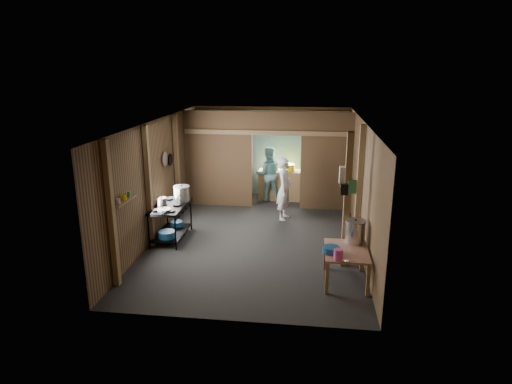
# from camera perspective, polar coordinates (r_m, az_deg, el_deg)

# --- Properties ---
(floor) EXTENTS (4.50, 7.00, 0.00)m
(floor) POSITION_cam_1_polar(r_m,az_deg,el_deg) (10.12, 0.14, -5.68)
(floor) COLOR black
(floor) RESTS_ON ground
(ceiling) EXTENTS (4.50, 7.00, 0.00)m
(ceiling) POSITION_cam_1_polar(r_m,az_deg,el_deg) (9.47, 0.15, 9.09)
(ceiling) COLOR #373431
(ceiling) RESTS_ON ground
(wall_back) EXTENTS (4.50, 0.00, 2.60)m
(wall_back) POSITION_cam_1_polar(r_m,az_deg,el_deg) (13.12, 1.98, 5.28)
(wall_back) COLOR brown
(wall_back) RESTS_ON ground
(wall_front) EXTENTS (4.50, 0.00, 2.60)m
(wall_front) POSITION_cam_1_polar(r_m,az_deg,el_deg) (6.43, -3.62, -6.36)
(wall_front) COLOR brown
(wall_front) RESTS_ON ground
(wall_left) EXTENTS (0.00, 7.00, 2.60)m
(wall_left) POSITION_cam_1_polar(r_m,az_deg,el_deg) (10.22, -12.48, 1.81)
(wall_left) COLOR brown
(wall_left) RESTS_ON ground
(wall_right) EXTENTS (0.00, 7.00, 2.60)m
(wall_right) POSITION_cam_1_polar(r_m,az_deg,el_deg) (9.72, 13.44, 1.01)
(wall_right) COLOR brown
(wall_right) RESTS_ON ground
(partition_left) EXTENTS (1.85, 0.10, 2.60)m
(partition_left) POSITION_cam_1_polar(r_m,az_deg,el_deg) (12.04, -4.88, 4.26)
(partition_left) COLOR #4E3721
(partition_left) RESTS_ON floor
(partition_right) EXTENTS (1.35, 0.10, 2.60)m
(partition_right) POSITION_cam_1_polar(r_m,az_deg,el_deg) (11.80, 9.07, 3.87)
(partition_right) COLOR #4E3721
(partition_right) RESTS_ON floor
(partition_header) EXTENTS (1.30, 0.10, 0.60)m
(partition_header) POSITION_cam_1_polar(r_m,az_deg,el_deg) (11.66, 2.69, 8.89)
(partition_header) COLOR #4E3721
(partition_header) RESTS_ON wall_back
(turquoise_panel) EXTENTS (4.40, 0.06, 2.50)m
(turquoise_panel) POSITION_cam_1_polar(r_m,az_deg,el_deg) (13.07, 1.96, 5.01)
(turquoise_panel) COLOR #5E9D9A
(turquoise_panel) RESTS_ON wall_back
(back_counter) EXTENTS (1.20, 0.50, 0.85)m
(back_counter) POSITION_cam_1_polar(r_m,az_deg,el_deg) (12.75, 3.07, 0.92)
(back_counter) COLOR olive
(back_counter) RESTS_ON floor
(wall_clock) EXTENTS (0.20, 0.03, 0.20)m
(wall_clock) POSITION_cam_1_polar(r_m,az_deg,el_deg) (12.90, 3.09, 7.78)
(wall_clock) COLOR beige
(wall_clock) RESTS_ON wall_back
(post_left_a) EXTENTS (0.10, 0.12, 2.60)m
(post_left_a) POSITION_cam_1_polar(r_m,az_deg,el_deg) (7.89, -18.16, -2.85)
(post_left_a) COLOR olive
(post_left_a) RESTS_ON floor
(post_left_b) EXTENTS (0.10, 0.12, 2.60)m
(post_left_b) POSITION_cam_1_polar(r_m,az_deg,el_deg) (9.47, -13.66, 0.61)
(post_left_b) COLOR olive
(post_left_b) RESTS_ON floor
(post_left_c) EXTENTS (0.10, 0.12, 2.60)m
(post_left_c) POSITION_cam_1_polar(r_m,az_deg,el_deg) (11.31, -10.16, 3.29)
(post_left_c) COLOR olive
(post_left_c) RESTS_ON floor
(post_right) EXTENTS (0.10, 0.12, 2.60)m
(post_right) POSITION_cam_1_polar(r_m,az_deg,el_deg) (9.52, 13.14, 0.71)
(post_right) COLOR olive
(post_right) RESTS_ON floor
(post_free) EXTENTS (0.12, 0.12, 2.60)m
(post_free) POSITION_cam_1_polar(r_m,az_deg,el_deg) (8.43, 11.65, -1.17)
(post_free) COLOR olive
(post_free) RESTS_ON floor
(cross_beam) EXTENTS (4.40, 0.12, 0.12)m
(cross_beam) POSITION_cam_1_polar(r_m,az_deg,el_deg) (11.66, 1.42, 7.67)
(cross_beam) COLOR olive
(cross_beam) RESTS_ON wall_left
(pan_lid_big) EXTENTS (0.03, 0.34, 0.34)m
(pan_lid_big) POSITION_cam_1_polar(r_m,az_deg,el_deg) (10.50, -11.68, 4.19)
(pan_lid_big) COLOR gray
(pan_lid_big) RESTS_ON wall_left
(pan_lid_small) EXTENTS (0.03, 0.30, 0.30)m
(pan_lid_small) POSITION_cam_1_polar(r_m,az_deg,el_deg) (10.89, -10.99, 4.11)
(pan_lid_small) COLOR black
(pan_lid_small) RESTS_ON wall_left
(wall_shelf) EXTENTS (0.14, 0.80, 0.03)m
(wall_shelf) POSITION_cam_1_polar(r_m,az_deg,el_deg) (8.28, -16.60, -1.10)
(wall_shelf) COLOR olive
(wall_shelf) RESTS_ON wall_left
(jar_white) EXTENTS (0.07, 0.07, 0.10)m
(jar_white) POSITION_cam_1_polar(r_m,az_deg,el_deg) (8.05, -17.33, -1.18)
(jar_white) COLOR beige
(jar_white) RESTS_ON wall_shelf
(jar_yellow) EXTENTS (0.08, 0.08, 0.10)m
(jar_yellow) POSITION_cam_1_polar(r_m,az_deg,el_deg) (8.26, -16.64, -0.67)
(jar_yellow) COLOR #EAD300
(jar_yellow) RESTS_ON wall_shelf
(jar_green) EXTENTS (0.06, 0.06, 0.10)m
(jar_green) POSITION_cam_1_polar(r_m,az_deg,el_deg) (8.46, -16.06, -0.25)
(jar_green) COLOR #3B8B57
(jar_green) RESTS_ON wall_shelf
(bag_white) EXTENTS (0.22, 0.15, 0.32)m
(bag_white) POSITION_cam_1_polar(r_m,az_deg,el_deg) (8.38, 11.45, 2.14)
(bag_white) COLOR beige
(bag_white) RESTS_ON post_free
(bag_green) EXTENTS (0.16, 0.12, 0.24)m
(bag_green) POSITION_cam_1_polar(r_m,az_deg,el_deg) (8.30, 12.27, 0.68)
(bag_green) COLOR #3B8B57
(bag_green) RESTS_ON post_free
(bag_black) EXTENTS (0.14, 0.10, 0.20)m
(bag_black) POSITION_cam_1_polar(r_m,az_deg,el_deg) (8.28, 11.30, 0.34)
(bag_black) COLOR black
(bag_black) RESTS_ON post_free
(gas_range) EXTENTS (0.69, 1.34, 0.79)m
(gas_range) POSITION_cam_1_polar(r_m,az_deg,el_deg) (10.01, -10.90, -3.82)
(gas_range) COLOR black
(gas_range) RESTS_ON floor
(prep_table) EXTENTS (0.75, 1.04, 0.61)m
(prep_table) POSITION_cam_1_polar(r_m,az_deg,el_deg) (8.13, 11.47, -9.32)
(prep_table) COLOR #AB7155
(prep_table) RESTS_ON floor
(stove_pot_large) EXTENTS (0.42, 0.42, 0.36)m
(stove_pot_large) POSITION_cam_1_polar(r_m,az_deg,el_deg) (10.11, -9.55, -0.23)
(stove_pot_large) COLOR silver
(stove_pot_large) RESTS_ON gas_range
(stove_pot_med) EXTENTS (0.27, 0.27, 0.20)m
(stove_pot_med) POSITION_cam_1_polar(r_m,az_deg,el_deg) (9.87, -12.08, -1.27)
(stove_pot_med) COLOR silver
(stove_pot_med) RESTS_ON gas_range
(frying_pan) EXTENTS (0.43, 0.58, 0.07)m
(frying_pan) POSITION_cam_1_polar(r_m,az_deg,el_deg) (9.51, -11.79, -2.27)
(frying_pan) COLOR gray
(frying_pan) RESTS_ON gas_range
(blue_tub_front) EXTENTS (0.36, 0.36, 0.15)m
(blue_tub_front) POSITION_cam_1_polar(r_m,az_deg,el_deg) (9.78, -11.43, -5.38)
(blue_tub_front) COLOR navy
(blue_tub_front) RESTS_ON gas_range
(blue_tub_back) EXTENTS (0.29, 0.29, 0.11)m
(blue_tub_back) POSITION_cam_1_polar(r_m,az_deg,el_deg) (10.43, -10.20, -4.05)
(blue_tub_back) COLOR navy
(blue_tub_back) RESTS_ON gas_range
(stock_pot) EXTENTS (0.48, 0.48, 0.44)m
(stock_pot) POSITION_cam_1_polar(r_m,az_deg,el_deg) (8.31, 12.66, -5.04)
(stock_pot) COLOR silver
(stock_pot) RESTS_ON prep_table
(wash_basin) EXTENTS (0.35, 0.35, 0.11)m
(wash_basin) POSITION_cam_1_polar(r_m,az_deg,el_deg) (7.83, 9.65, -7.34)
(wash_basin) COLOR navy
(wash_basin) RESTS_ON prep_table
(pink_bucket) EXTENTS (0.19, 0.19, 0.18)m
(pink_bucket) POSITION_cam_1_polar(r_m,az_deg,el_deg) (7.57, 10.56, -7.93)
(pink_bucket) COLOR #CB4C9B
(pink_bucket) RESTS_ON prep_table
(knife) EXTENTS (0.30, 0.13, 0.01)m
(knife) POSITION_cam_1_polar(r_m,az_deg,el_deg) (7.59, 10.85, -8.61)
(knife) COLOR silver
(knife) RESTS_ON prep_table
(yellow_tub) EXTENTS (0.35, 0.35, 0.19)m
(yellow_tub) POSITION_cam_1_polar(r_m,az_deg,el_deg) (12.61, 4.22, 3.17)
(yellow_tub) COLOR #EAD300
(yellow_tub) RESTS_ON back_counter
(red_cup) EXTENTS (0.12, 0.12, 0.14)m
(red_cup) POSITION_cam_1_polar(r_m,az_deg,el_deg) (12.66, 1.46, 3.14)
(red_cup) COLOR #C30016
(red_cup) RESTS_ON back_counter
(cook) EXTENTS (0.46, 0.63, 1.57)m
(cook) POSITION_cam_1_polar(r_m,az_deg,el_deg) (11.02, 3.70, 0.42)
(cook) COLOR silver
(cook) RESTS_ON floor
(worker_back) EXTENTS (0.84, 0.71, 1.55)m
(worker_back) POSITION_cam_1_polar(r_m,az_deg,el_deg) (12.54, 1.60, 2.31)
(worker_back) COLOR #669FA2
(worker_back) RESTS_ON floor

